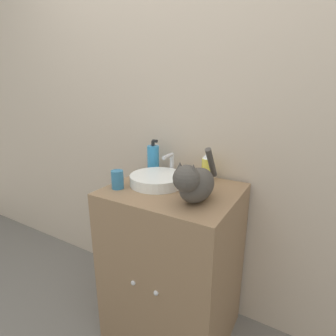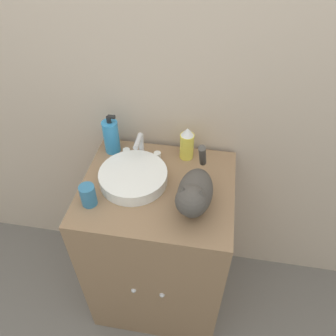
# 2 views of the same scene
# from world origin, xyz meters

# --- Properties ---
(ground_plane) EXTENTS (8.00, 8.00, 0.00)m
(ground_plane) POSITION_xyz_m (0.00, 0.00, 0.00)
(ground_plane) COLOR slate
(wall_back) EXTENTS (6.00, 0.05, 2.50)m
(wall_back) POSITION_xyz_m (0.00, 0.58, 1.25)
(wall_back) COLOR #C6B29E
(wall_back) RESTS_ON ground_plane
(vanity_cabinet) EXTENTS (0.64, 0.55, 0.88)m
(vanity_cabinet) POSITION_xyz_m (0.00, 0.27, 0.44)
(vanity_cabinet) COLOR #8C6B4C
(vanity_cabinet) RESTS_ON ground_plane
(sink_basin) EXTENTS (0.28, 0.28, 0.05)m
(sink_basin) POSITION_xyz_m (-0.10, 0.28, 0.91)
(sink_basin) COLOR white
(sink_basin) RESTS_ON vanity_cabinet
(faucet) EXTENTS (0.17, 0.11, 0.14)m
(faucet) POSITION_xyz_m (-0.10, 0.43, 0.94)
(faucet) COLOR silver
(faucet) RESTS_ON vanity_cabinet
(cat) EXTENTS (0.15, 0.34, 0.22)m
(cat) POSITION_xyz_m (0.16, 0.17, 0.97)
(cat) COLOR #47423D
(cat) RESTS_ON vanity_cabinet
(soap_bottle) EXTENTS (0.07, 0.07, 0.20)m
(soap_bottle) POSITION_xyz_m (-0.25, 0.46, 0.96)
(soap_bottle) COLOR #338CCC
(soap_bottle) RESTS_ON vanity_cabinet
(spray_bottle) EXTENTS (0.06, 0.06, 0.16)m
(spray_bottle) POSITION_xyz_m (0.09, 0.47, 0.95)
(spray_bottle) COLOR #EADB4C
(spray_bottle) RESTS_ON vanity_cabinet
(cup) EXTENTS (0.06, 0.06, 0.09)m
(cup) POSITION_xyz_m (-0.24, 0.13, 0.92)
(cup) COLOR teal
(cup) RESTS_ON vanity_cabinet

